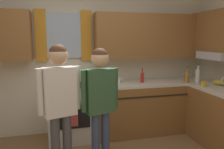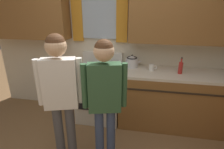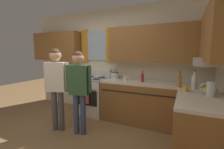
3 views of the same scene
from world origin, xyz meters
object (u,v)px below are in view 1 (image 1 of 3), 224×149
at_px(mixing_bowl, 220,82).
at_px(adult_in_plaid, 100,96).
at_px(bottle_sauce_red, 142,77).
at_px(adult_left, 60,97).
at_px(stove_oven, 70,111).
at_px(stovetop_kettle, 99,77).
at_px(bottle_oil_amber, 187,77).
at_px(bottle_milk_white, 198,75).
at_px(mug_ceramic_white, 118,80).
at_px(mug_mustard_yellow, 204,84).

xyz_separation_m(mixing_bowl, adult_in_plaid, (-2.08, -0.46, 0.02)).
bearing_deg(bottle_sauce_red, mixing_bowl, -23.54).
height_order(adult_left, adult_in_plaid, adult_left).
bearing_deg(stove_oven, stovetop_kettle, 16.18).
bearing_deg(bottle_sauce_red, adult_left, -143.83).
relative_size(bottle_oil_amber, bottle_milk_white, 0.91).
relative_size(stove_oven, mug_ceramic_white, 8.76).
bearing_deg(mug_ceramic_white, bottle_sauce_red, -9.58).
height_order(mug_ceramic_white, adult_in_plaid, adult_in_plaid).
height_order(bottle_oil_amber, mug_ceramic_white, bottle_oil_amber).
relative_size(mug_ceramic_white, mixing_bowl, 0.61).
bearing_deg(bottle_sauce_red, mug_mustard_yellow, -32.33).
relative_size(stove_oven, bottle_milk_white, 3.51).
relative_size(bottle_milk_white, adult_in_plaid, 0.20).
height_order(bottle_milk_white, adult_left, adult_left).
distance_m(mug_mustard_yellow, adult_left, 2.29).
distance_m(bottle_milk_white, adult_in_plaid, 2.03).
xyz_separation_m(bottle_milk_white, adult_left, (-2.35, -0.83, -0.02)).
height_order(bottle_sauce_red, bottle_milk_white, bottle_milk_white).
xyz_separation_m(bottle_sauce_red, bottle_milk_white, (0.96, -0.19, 0.03)).
bearing_deg(stovetop_kettle, bottle_oil_amber, -15.42).
bearing_deg(stovetop_kettle, mug_ceramic_white, -19.59).
distance_m(stove_oven, bottle_oil_amber, 2.06).
height_order(bottle_milk_white, mug_ceramic_white, bottle_milk_white).
relative_size(bottle_sauce_red, adult_left, 0.15).
bearing_deg(mug_mustard_yellow, bottle_oil_amber, 109.15).
relative_size(bottle_oil_amber, adult_in_plaid, 0.19).
distance_m(bottle_sauce_red, stovetop_kettle, 0.75).
bearing_deg(mug_mustard_yellow, bottle_sauce_red, 147.67).
xyz_separation_m(bottle_oil_amber, stovetop_kettle, (-1.45, 0.40, -0.01)).
bearing_deg(mug_mustard_yellow, stovetop_kettle, 155.52).
bearing_deg(bottle_oil_amber, stovetop_kettle, 164.58).
relative_size(mixing_bowl, adult_in_plaid, 0.13).
bearing_deg(stove_oven, mixing_bowl, -12.58).
bearing_deg(mug_ceramic_white, stove_oven, -177.47).
relative_size(mug_ceramic_white, adult_in_plaid, 0.08).
xyz_separation_m(stove_oven, mug_ceramic_white, (0.83, 0.04, 0.48)).
distance_m(mug_ceramic_white, adult_in_plaid, 1.15).
height_order(mug_ceramic_white, adult_left, adult_left).
height_order(stove_oven, adult_in_plaid, adult_in_plaid).
xyz_separation_m(bottle_oil_amber, adult_in_plaid, (-1.65, -0.75, -0.04)).
height_order(stove_oven, bottle_sauce_red, bottle_sauce_red).
relative_size(bottle_oil_amber, mug_ceramic_white, 2.28).
height_order(bottle_milk_white, adult_in_plaid, adult_in_plaid).
xyz_separation_m(bottle_oil_amber, bottle_milk_white, (0.23, 0.03, 0.01)).
xyz_separation_m(stovetop_kettle, mixing_bowl, (1.88, -0.68, -0.05)).
bearing_deg(mixing_bowl, adult_in_plaid, -167.49).
bearing_deg(adult_in_plaid, mug_ceramic_white, 63.50).
distance_m(stovetop_kettle, mixing_bowl, 2.00).
distance_m(bottle_oil_amber, bottle_milk_white, 0.23).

